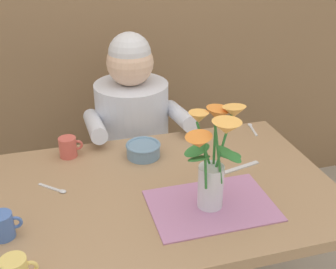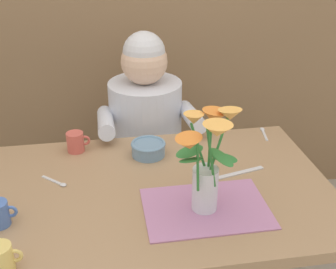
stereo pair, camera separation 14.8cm
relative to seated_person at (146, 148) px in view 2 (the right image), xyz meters
name	(u,v)px [view 2 (the right image)]	position (x,y,z in m)	size (l,w,h in m)	color
dining_table	(160,211)	(-0.02, -0.62, 0.08)	(1.20, 0.80, 0.74)	#9E7A56
seated_person	(146,148)	(0.00, 0.00, 0.00)	(0.45, 0.47, 1.14)	#4C4C56
striped_placemat	(206,208)	(0.11, -0.76, 0.18)	(0.40, 0.28, 0.01)	#B275A3
flower_vase	(207,158)	(0.10, -0.77, 0.37)	(0.24, 0.22, 0.34)	silver
ceramic_bowl	(148,148)	(-0.03, -0.38, 0.21)	(0.14, 0.14, 0.06)	#6689A8
dinner_knife	(240,173)	(0.28, -0.57, 0.18)	(0.19, 0.02, 0.01)	silver
tea_cup	(76,142)	(-0.31, -0.30, 0.22)	(0.09, 0.07, 0.08)	#CC564C
coffee_cup	(1,258)	(-0.49, -0.93, 0.22)	(0.09, 0.07, 0.08)	#E5C666
spoon_0	(263,132)	(0.48, -0.27, 0.18)	(0.03, 0.12, 0.01)	silver
spoon_1	(58,183)	(-0.37, -0.53, 0.18)	(0.10, 0.09, 0.01)	silver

